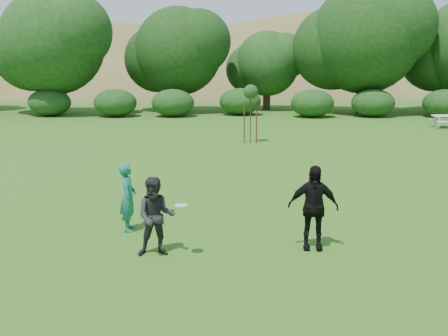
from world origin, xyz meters
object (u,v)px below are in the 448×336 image
object	(u,v)px
player_black	(313,207)
sapling	(251,93)
player_grey	(156,217)
picnic_table	(448,119)
player_teal	(128,197)

from	to	relation	value
player_black	sapling	xyz separation A→B (m)	(-0.86, 14.06, 1.50)
player_grey	picnic_table	distance (m)	24.98
player_grey	picnic_table	world-z (taller)	player_grey
player_teal	player_grey	distance (m)	1.78
player_grey	player_black	world-z (taller)	player_black
player_teal	sapling	xyz separation A→B (m)	(3.33, 12.95, 1.60)
player_black	picnic_table	xyz separation A→B (m)	(11.22, 19.89, -0.40)
player_grey	sapling	size ratio (longest dim) A/B	0.59
player_grey	player_black	bearing A→B (deg)	1.36
player_black	picnic_table	world-z (taller)	player_black
player_teal	player_black	xyz separation A→B (m)	(4.20, -1.11, 0.10)
player_teal	player_black	bearing A→B (deg)	-111.69
player_black	picnic_table	distance (m)	22.84
player_grey	sapling	world-z (taller)	sapling
player_black	sapling	bearing A→B (deg)	97.43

